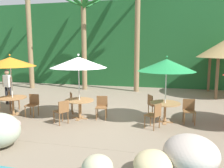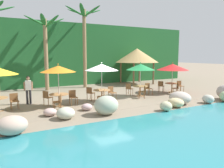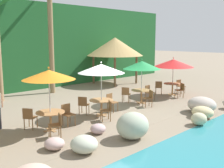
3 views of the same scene
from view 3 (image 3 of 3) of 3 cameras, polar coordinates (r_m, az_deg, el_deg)
The scene contains 26 objects.
ground_plane at distance 13.25m, azimuth -0.54°, elevation -5.91°, with size 120.00×120.00×0.00m, color gray.
terrace_deck at distance 13.25m, azimuth -0.54°, elevation -5.90°, with size 18.00×5.20×0.01m.
foliage_backdrop at distance 20.26m, azimuth -18.66°, elevation 7.49°, with size 28.00×2.40×6.00m.
rock_seawall at distance 12.00m, azimuth 15.25°, elevation -5.96°, with size 15.73×2.88×1.02m.
umbrella_orange at distance 10.49m, azimuth -13.01°, elevation 1.88°, with size 1.99×1.99×2.47m.
dining_table_orange at distance 10.80m, azimuth -12.71°, elevation -6.32°, with size 1.10×1.10×0.74m.
chair_orange_seaward at distance 11.35m, azimuth -9.27°, elevation -5.98°, with size 0.42×0.43×0.87m.
chair_orange_inland at distance 11.14m, azimuth -16.85°, elevation -6.55°, with size 0.59×0.58×0.87m.
chair_orange_left at distance 10.04m, azimuth -11.36°, elevation -8.09°, with size 0.55×0.55×0.87m.
umbrella_white at distance 12.31m, azimuth -2.26°, elevation 3.22°, with size 2.11×2.11×2.49m.
dining_table_white at distance 12.58m, azimuth -2.22°, elevation -3.87°, with size 1.10×1.10×0.74m.
chair_white_seaward at distance 13.30m, azimuth -0.18°, elevation -3.57°, with size 0.48×0.48×0.87m.
chair_white_inland at distance 12.78m, azimuth -6.00°, elevation -4.17°, with size 0.58×0.58×0.87m.
chair_white_left at distance 11.81m, azimuth -0.95°, elevation -5.24°, with size 0.58×0.58×0.87m.
umbrella_green at distance 14.83m, azimuth 6.23°, elevation 3.95°, with size 2.04×2.04×2.44m.
dining_table_green at distance 15.05m, azimuth 6.13°, elevation -1.71°, with size 1.10×1.10×0.74m.
chair_green_seaward at distance 15.79m, azimuth 7.70°, elevation -1.59°, with size 0.44×0.45×0.87m.
chair_green_inland at distance 15.15m, azimuth 2.90°, elevation -1.98°, with size 0.58×0.57×0.87m.
chair_green_left at distance 14.33m, azimuth 7.73°, elevation -2.71°, with size 0.58×0.57×0.87m.
umbrella_red at distance 17.40m, azimuth 12.65°, elevation 4.27°, with size 2.49×2.49×2.37m.
dining_table_red at distance 17.58m, azimuth 12.49°, elevation -0.28°, with size 1.10×1.10×0.74m.
chair_red_seaward at distance 18.30m, azimuth 13.97°, elevation -0.28°, with size 0.47×0.47×0.87m.
chair_red_inland at distance 17.50m, azimuth 9.70°, elevation -0.57°, with size 0.59×0.59×0.87m.
chair_red_left at distance 16.90m, azimuth 14.10°, elevation -1.07°, with size 0.58×0.57×0.87m.
palm_tree_third at distance 18.15m, azimuth -12.75°, elevation 13.10°, with size 3.45×3.02×7.17m.
palapa_hut at distance 21.54m, azimuth 0.62°, elevation 7.77°, with size 4.38×4.38×3.61m.
Camera 3 is at (-8.86, -9.21, 3.49)m, focal length 43.89 mm.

